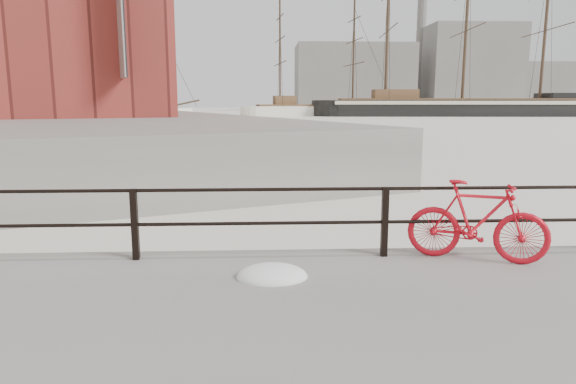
# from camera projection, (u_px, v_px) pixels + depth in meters

# --- Properties ---
(far_quay) EXTENTS (78.44, 148.07, 1.80)m
(far_quay) POSITION_uv_depth(u_px,v_px,m) (31.00, 112.00, 76.55)
(far_quay) COLOR gray
(far_quay) RESTS_ON ground
(bicycle) EXTENTS (1.83, 0.95, 1.12)m
(bicycle) POSITION_uv_depth(u_px,v_px,m) (477.00, 221.00, 7.05)
(bicycle) COLOR red
(bicycle) RESTS_ON promenade
(barque_black) EXTENTS (59.41, 23.39, 33.03)m
(barque_black) POSITION_uv_depth(u_px,v_px,m) (461.00, 116.00, 89.07)
(barque_black) COLOR black
(barque_black) RESTS_ON ground
(schooner_mid) EXTENTS (30.32, 15.94, 20.83)m
(schooner_mid) POSITION_uv_depth(u_px,v_px,m) (317.00, 116.00, 91.21)
(schooner_mid) COLOR white
(schooner_mid) RESTS_ON ground
(schooner_left) EXTENTS (26.31, 12.90, 19.46)m
(schooner_left) POSITION_uv_depth(u_px,v_px,m) (104.00, 120.00, 71.77)
(schooner_left) COLOR silver
(schooner_left) RESTS_ON ground
(workboat_near) EXTENTS (13.53, 10.17, 7.00)m
(workboat_near) POSITION_uv_depth(u_px,v_px,m) (31.00, 139.00, 35.12)
(workboat_near) COLOR black
(workboat_near) RESTS_ON ground
(apartment_cream) EXTENTS (24.16, 21.40, 21.20)m
(apartment_cream) POSITION_uv_depth(u_px,v_px,m) (3.00, 22.00, 64.77)
(apartment_cream) COLOR beige
(apartment_cream) RESTS_ON far_quay
(apartment_grey) EXTENTS (26.02, 22.15, 23.20)m
(apartment_grey) POSITION_uv_depth(u_px,v_px,m) (13.00, 34.00, 84.29)
(apartment_grey) COLOR #969591
(apartment_grey) RESTS_ON far_quay
(apartment_brick) EXTENTS (27.87, 22.90, 21.20)m
(apartment_brick) POSITION_uv_depth(u_px,v_px,m) (21.00, 52.00, 105.04)
(apartment_brick) COLOR brown
(apartment_brick) RESTS_ON far_quay
(industrial_west) EXTENTS (32.00, 18.00, 18.00)m
(industrial_west) POSITION_uv_depth(u_px,v_px,m) (353.00, 78.00, 144.77)
(industrial_west) COLOR gray
(industrial_west) RESTS_ON ground
(industrial_mid) EXTENTS (26.00, 20.00, 24.00)m
(industrial_mid) POSITION_uv_depth(u_px,v_px,m) (468.00, 69.00, 150.76)
(industrial_mid) COLOR gray
(industrial_mid) RESTS_ON ground
(industrial_east) EXTENTS (20.00, 16.00, 14.00)m
(industrial_east) POSITION_uv_depth(u_px,v_px,m) (534.00, 87.00, 157.60)
(industrial_east) COLOR gray
(industrial_east) RESTS_ON ground
(smokestack) EXTENTS (2.80, 2.80, 44.00)m
(smokestack) POSITION_uv_depth(u_px,v_px,m) (421.00, 35.00, 153.34)
(smokestack) COLOR gray
(smokestack) RESTS_ON ground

